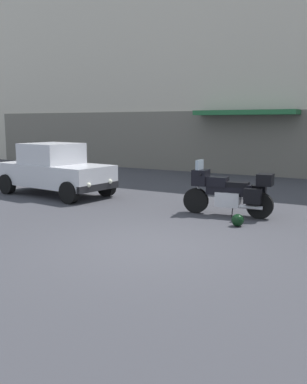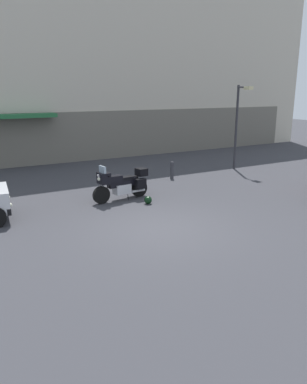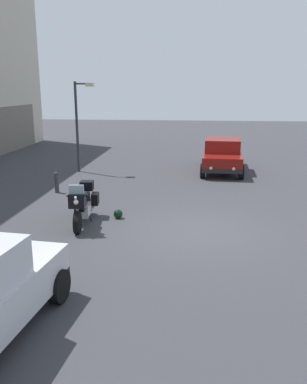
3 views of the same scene
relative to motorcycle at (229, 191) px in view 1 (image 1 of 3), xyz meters
name	(u,v)px [view 1 (image 1 of 3)]	position (x,y,z in m)	size (l,w,h in m)	color
ground_plane	(147,246)	(-0.35, -3.29, -0.62)	(80.00, 80.00, 0.00)	#38383D
motorcycle	(229,191)	(0.00, 0.00, 0.00)	(2.26, 0.84, 1.36)	black
helmet	(238,220)	(0.58, -0.94, -0.48)	(0.28, 0.28, 0.28)	black
car_hatchback_near	(55,170)	(-5.88, 0.13, 0.19)	(3.99, 2.12, 1.64)	silver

